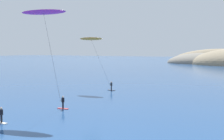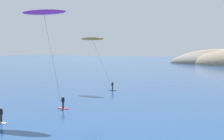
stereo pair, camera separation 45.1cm
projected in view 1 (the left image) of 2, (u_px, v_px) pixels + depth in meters
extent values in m
ellipsoid|color=#84755B|center=(221.00, 63.00, 164.14)|extent=(59.44, 26.02, 16.85)
ellipsoid|color=slate|center=(205.00, 63.00, 162.52)|extent=(43.56, 33.88, 12.18)
cube|color=#2D2D33|center=(111.00, 90.00, 53.58)|extent=(1.50, 0.40, 0.08)
cylinder|color=black|center=(111.00, 88.00, 53.55)|extent=(0.22, 0.22, 0.80)
cube|color=black|center=(111.00, 84.00, 53.50)|extent=(0.36, 0.23, 0.60)
sphere|color=#9E7051|center=(111.00, 82.00, 53.47)|extent=(0.22, 0.22, 0.22)
cylinder|color=black|center=(110.00, 85.00, 53.65)|extent=(0.09, 0.55, 0.04)
ellipsoid|color=orange|center=(91.00, 39.00, 54.61)|extent=(5.06, 1.82, 0.69)
cylinder|color=#0F7FE5|center=(91.00, 39.00, 54.61)|extent=(4.70, 0.60, 0.16)
cylinder|color=#333338|center=(100.00, 62.00, 54.13)|extent=(3.98, 0.40, 8.74)
cube|color=red|center=(63.00, 109.00, 36.78)|extent=(1.54, 0.61, 0.08)
cylinder|color=black|center=(63.00, 105.00, 36.75)|extent=(0.22, 0.22, 0.80)
cube|color=black|center=(63.00, 100.00, 36.70)|extent=(0.38, 0.27, 0.60)
sphere|color=beige|center=(63.00, 97.00, 36.67)|extent=(0.22, 0.22, 0.22)
cylinder|color=black|center=(60.00, 101.00, 36.81)|extent=(0.17, 0.54, 0.04)
ellipsoid|color=#D62D9E|center=(43.00, 12.00, 36.58)|extent=(6.49, 2.69, 0.69)
cylinder|color=#28D160|center=(43.00, 12.00, 36.58)|extent=(5.93, 1.58, 0.16)
cylinder|color=#333338|center=(52.00, 57.00, 36.70)|extent=(2.24, 0.56, 11.50)
cube|color=silver|center=(2.00, 123.00, 29.59)|extent=(1.52, 0.49, 0.08)
cylinder|color=black|center=(1.00, 119.00, 29.56)|extent=(0.22, 0.22, 0.80)
cube|color=black|center=(1.00, 112.00, 29.51)|extent=(0.36, 0.23, 0.60)
sphere|color=beige|center=(1.00, 108.00, 29.48)|extent=(0.22, 0.22, 0.22)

